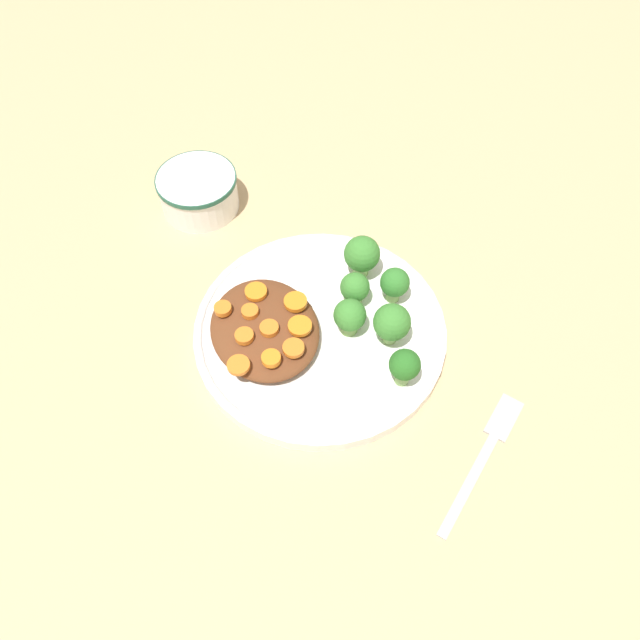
# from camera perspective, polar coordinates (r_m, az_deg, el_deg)

# --- Properties ---
(ground_plane) EXTENTS (4.00, 4.00, 0.00)m
(ground_plane) POSITION_cam_1_polar(r_m,az_deg,el_deg) (0.71, 0.00, -1.43)
(ground_plane) COLOR tan
(plate) EXTENTS (0.28, 0.28, 0.02)m
(plate) POSITION_cam_1_polar(r_m,az_deg,el_deg) (0.70, 0.00, -0.95)
(plate) COLOR white
(plate) RESTS_ON ground_plane
(dip_bowl) EXTENTS (0.10, 0.10, 0.05)m
(dip_bowl) POSITION_cam_1_polar(r_m,az_deg,el_deg) (0.84, -11.08, 11.56)
(dip_bowl) COLOR white
(dip_bowl) RESTS_ON ground_plane
(stew_mound) EXTENTS (0.14, 0.12, 0.03)m
(stew_mound) POSITION_cam_1_polar(r_m,az_deg,el_deg) (0.68, -5.08, -0.78)
(stew_mound) COLOR brown
(stew_mound) RESTS_ON plate
(broccoli_floret_0) EXTENTS (0.03, 0.03, 0.04)m
(broccoli_floret_0) POSITION_cam_1_polar(r_m,az_deg,el_deg) (0.70, 3.20, 2.89)
(broccoli_floret_0) COLOR #7FA85B
(broccoli_floret_0) RESTS_ON plate
(broccoli_floret_1) EXTENTS (0.03, 0.03, 0.05)m
(broccoli_floret_1) POSITION_cam_1_polar(r_m,az_deg,el_deg) (0.64, 7.73, -4.19)
(broccoli_floret_1) COLOR #7FA85B
(broccoli_floret_1) RESTS_ON plate
(broccoli_floret_2) EXTENTS (0.03, 0.03, 0.05)m
(broccoli_floret_2) POSITION_cam_1_polar(r_m,az_deg,el_deg) (0.71, 6.84, 3.33)
(broccoli_floret_2) COLOR #759E51
(broccoli_floret_2) RESTS_ON plate
(broccoli_floret_3) EXTENTS (0.04, 0.04, 0.05)m
(broccoli_floret_3) POSITION_cam_1_polar(r_m,az_deg,el_deg) (0.67, 6.59, -0.28)
(broccoli_floret_3) COLOR #7FA85B
(broccoli_floret_3) RESTS_ON plate
(broccoli_floret_4) EXTENTS (0.04, 0.04, 0.05)m
(broccoli_floret_4) POSITION_cam_1_polar(r_m,az_deg,el_deg) (0.68, 2.74, 0.34)
(broccoli_floret_4) COLOR #759E51
(broccoli_floret_4) RESTS_ON plate
(broccoli_floret_5) EXTENTS (0.04, 0.04, 0.06)m
(broccoli_floret_5) POSITION_cam_1_polar(r_m,az_deg,el_deg) (0.72, 3.85, 5.95)
(broccoli_floret_5) COLOR #7FA85B
(broccoli_floret_5) RESTS_ON plate
(carrot_slice_0) EXTENTS (0.02, 0.02, 0.01)m
(carrot_slice_0) POSITION_cam_1_polar(r_m,az_deg,el_deg) (0.66, -6.81, -1.79)
(carrot_slice_0) COLOR orange
(carrot_slice_0) RESTS_ON stew_mound
(carrot_slice_1) EXTENTS (0.02, 0.02, 0.00)m
(carrot_slice_1) POSITION_cam_1_polar(r_m,az_deg,el_deg) (0.65, -7.46, -4.11)
(carrot_slice_1) COLOR orange
(carrot_slice_1) RESTS_ON stew_mound
(carrot_slice_2) EXTENTS (0.03, 0.03, 0.00)m
(carrot_slice_2) POSITION_cam_1_polar(r_m,az_deg,el_deg) (0.67, -1.85, -0.55)
(carrot_slice_2) COLOR orange
(carrot_slice_2) RESTS_ON stew_mound
(carrot_slice_3) EXTENTS (0.02, 0.02, 0.01)m
(carrot_slice_3) POSITION_cam_1_polar(r_m,az_deg,el_deg) (0.70, -5.88, 2.59)
(carrot_slice_3) COLOR orange
(carrot_slice_3) RESTS_ON stew_mound
(carrot_slice_4) EXTENTS (0.02, 0.02, 0.01)m
(carrot_slice_4) POSITION_cam_1_polar(r_m,az_deg,el_deg) (0.65, -2.44, -2.57)
(carrot_slice_4) COLOR orange
(carrot_slice_4) RESTS_ON stew_mound
(carrot_slice_5) EXTENTS (0.02, 0.02, 0.01)m
(carrot_slice_5) POSITION_cam_1_polar(r_m,az_deg,el_deg) (0.69, -8.88, 1.04)
(carrot_slice_5) COLOR orange
(carrot_slice_5) RESTS_ON stew_mound
(carrot_slice_6) EXTENTS (0.02, 0.02, 0.01)m
(carrot_slice_6) POSITION_cam_1_polar(r_m,az_deg,el_deg) (0.66, -4.55, -1.04)
(carrot_slice_6) COLOR orange
(carrot_slice_6) RESTS_ON stew_mound
(carrot_slice_7) EXTENTS (0.03, 0.03, 0.01)m
(carrot_slice_7) POSITION_cam_1_polar(r_m,az_deg,el_deg) (0.68, -2.26, 1.68)
(carrot_slice_7) COLOR orange
(carrot_slice_7) RESTS_ON stew_mound
(carrot_slice_8) EXTENTS (0.02, 0.02, 0.01)m
(carrot_slice_8) POSITION_cam_1_polar(r_m,az_deg,el_deg) (0.68, -6.42, 0.78)
(carrot_slice_8) COLOR orange
(carrot_slice_8) RESTS_ON stew_mound
(carrot_slice_9) EXTENTS (0.02, 0.02, 0.01)m
(carrot_slice_9) POSITION_cam_1_polar(r_m,az_deg,el_deg) (0.64, -4.49, -3.52)
(carrot_slice_9) COLOR orange
(carrot_slice_9) RESTS_ON stew_mound
(fork) EXTENTS (0.12, 0.15, 0.01)m
(fork) POSITION_cam_1_polar(r_m,az_deg,el_deg) (0.67, 15.06, -11.33)
(fork) COLOR #B7B7B7
(fork) RESTS_ON ground_plane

